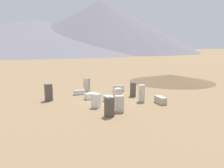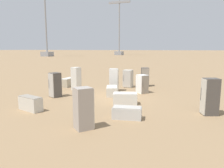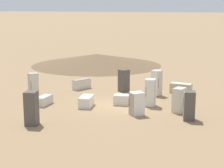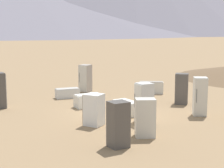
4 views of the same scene
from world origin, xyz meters
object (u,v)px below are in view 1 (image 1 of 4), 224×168
discarded_fridge_8 (118,97)px  discarded_fridge_9 (133,89)px  discarded_fridge_12 (49,92)px  discarded_fridge_10 (91,96)px  discarded_fridge_11 (119,104)px  discarded_fridge_4 (109,107)px  discarded_fridge_5 (109,99)px  discarded_fridge_0 (80,92)px  discarded_fridge_1 (87,85)px  discarded_fridge_7 (96,101)px  discarded_fridge_3 (142,93)px  discarded_fridge_2 (119,89)px  discarded_fridge_6 (160,100)px

discarded_fridge_8 → discarded_fridge_9: 4.71m
discarded_fridge_9 → discarded_fridge_12: bearing=-159.4°
discarded_fridge_10 → discarded_fridge_11: (1.70, -5.76, 0.42)m
discarded_fridge_4 → discarded_fridge_9: bearing=34.3°
discarded_fridge_4 → discarded_fridge_5: bearing=55.0°
discarded_fridge_0 → discarded_fridge_1: 2.45m
discarded_fridge_1 → discarded_fridge_12: (-5.02, -4.26, 0.05)m
discarded_fridge_4 → discarded_fridge_9: discarded_fridge_9 is taller
discarded_fridge_9 → discarded_fridge_10: bearing=-156.9°
discarded_fridge_5 → discarded_fridge_7: discarded_fridge_7 is taller
discarded_fridge_0 → discarded_fridge_4: 9.67m
discarded_fridge_1 → discarded_fridge_7: 8.47m
discarded_fridge_1 → discarded_fridge_9: bearing=174.3°
discarded_fridge_4 → discarded_fridge_7: bearing=79.6°
discarded_fridge_5 → discarded_fridge_9: bearing=-173.4°
discarded_fridge_7 → discarded_fridge_12: 6.26m
discarded_fridge_7 → discarded_fridge_10: 3.76m
discarded_fridge_11 → discarded_fridge_12: size_ratio=0.81×
discarded_fridge_3 → discarded_fridge_11: bearing=52.9°
discarded_fridge_7 → discarded_fridge_10: discarded_fridge_7 is taller
discarded_fridge_5 → discarded_fridge_10: size_ratio=1.01×
discarded_fridge_2 → discarded_fridge_4: size_ratio=0.96×
discarded_fridge_12 → discarded_fridge_4: bearing=13.6°
discarded_fridge_2 → discarded_fridge_7: 8.41m
discarded_fridge_10 → discarded_fridge_3: bearing=42.3°
discarded_fridge_0 → discarded_fridge_10: bearing=-170.9°
discarded_fridge_4 → discarded_fridge_7: discarded_fridge_4 is taller
discarded_fridge_8 → discarded_fridge_5: bearing=1.4°
discarded_fridge_11 → discarded_fridge_12: bearing=141.9°
discarded_fridge_5 → discarded_fridge_9: discarded_fridge_9 is taller
discarded_fridge_1 → discarded_fridge_7: (-0.37, -8.46, -0.19)m
discarded_fridge_11 → discarded_fridge_5: bearing=95.9°
discarded_fridge_0 → discarded_fridge_11: 8.91m
discarded_fridge_5 → discarded_fridge_9: 4.08m
discarded_fridge_12 → discarded_fridge_9: bearing=65.4°
discarded_fridge_2 → discarded_fridge_7: size_ratio=1.16×
discarded_fridge_5 → discarded_fridge_7: (-1.81, -1.77, 0.37)m
discarded_fridge_9 → discarded_fridge_0: bearing=179.7°
discarded_fridge_3 → discarded_fridge_5: (-3.51, 0.82, -0.61)m
discarded_fridge_0 → discarded_fridge_1: (1.27, 2.01, 0.60)m
discarded_fridge_2 → discarded_fridge_12: (-9.17, -2.89, 0.56)m
discarded_fridge_4 → discarded_fridge_0: bearing=78.2°
discarded_fridge_0 → discarded_fridge_5: size_ratio=0.92×
discarded_fridge_0 → discarded_fridge_2: 5.46m
discarded_fridge_1 → discarded_fridge_10: size_ratio=1.10×
discarded_fridge_11 → discarded_fridge_10: bearing=112.2°
discarded_fridge_10 → discarded_fridge_12: (-4.77, 0.45, 0.60)m
discarded_fridge_1 → discarded_fridge_7: bearing=125.3°
discarded_fridge_3 → discarded_fridge_11: 4.59m
discarded_fridge_6 → discarded_fridge_9: 4.41m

